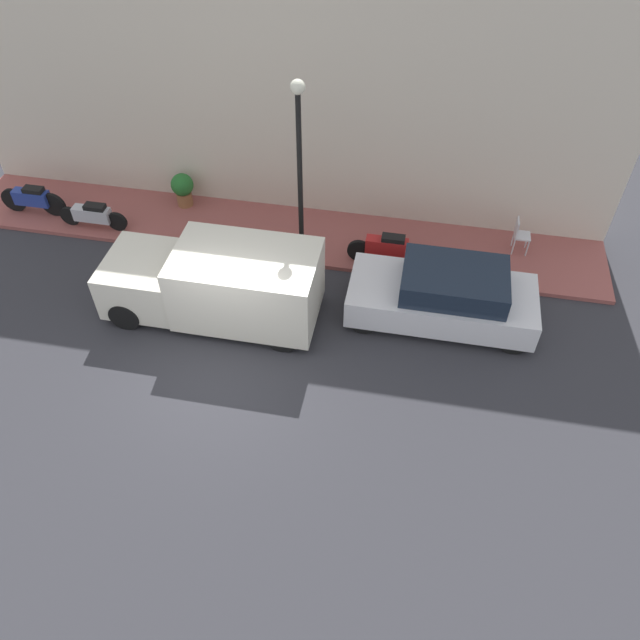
% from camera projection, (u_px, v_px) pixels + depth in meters
% --- Properties ---
extents(ground_plane, '(60.00, 60.00, 0.00)m').
position_uv_depth(ground_plane, '(222.00, 369.00, 13.32)').
color(ground_plane, '#2D2D33').
extents(sidewalk, '(2.32, 17.04, 0.11)m').
position_uv_depth(sidewalk, '(275.00, 232.00, 16.57)').
color(sidewalk, '#934C47').
rests_on(sidewalk, ground_plane).
extents(building_facade, '(0.30, 17.04, 6.55)m').
position_uv_depth(building_facade, '(281.00, 94.00, 15.18)').
color(building_facade, beige).
rests_on(building_facade, ground_plane).
extents(parked_car, '(1.81, 4.17, 1.40)m').
position_uv_depth(parked_car, '(445.00, 296.00, 13.96)').
color(parked_car, silver).
rests_on(parked_car, ground_plane).
extents(delivery_van, '(1.94, 4.82, 1.79)m').
position_uv_depth(delivery_van, '(215.00, 283.00, 13.88)').
color(delivery_van, silver).
rests_on(delivery_van, ground_plane).
extents(motorcycle_blue, '(0.30, 1.84, 0.81)m').
position_uv_depth(motorcycle_blue, '(33.00, 199.00, 16.78)').
color(motorcycle_blue, navy).
rests_on(motorcycle_blue, sidewalk).
extents(scooter_silver, '(0.30, 1.86, 0.72)m').
position_uv_depth(scooter_silver, '(93.00, 215.00, 16.36)').
color(scooter_silver, '#B7B7BF').
rests_on(scooter_silver, sidewalk).
extents(motorcycle_red, '(0.30, 1.94, 0.86)m').
position_uv_depth(motorcycle_red, '(387.00, 249.00, 15.27)').
color(motorcycle_red, '#B21E1E').
rests_on(motorcycle_red, sidewalk).
extents(streetlamp, '(0.31, 0.31, 4.62)m').
position_uv_depth(streetlamp, '(299.00, 154.00, 13.66)').
color(streetlamp, black).
rests_on(streetlamp, sidewalk).
extents(potted_plant, '(0.61, 0.61, 0.95)m').
position_uv_depth(potted_plant, '(183.00, 188.00, 16.99)').
color(potted_plant, brown).
rests_on(potted_plant, sidewalk).
extents(cafe_chair, '(0.40, 0.40, 0.93)m').
position_uv_depth(cafe_chair, '(520.00, 234.00, 15.57)').
color(cafe_chair, silver).
rests_on(cafe_chair, sidewalk).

